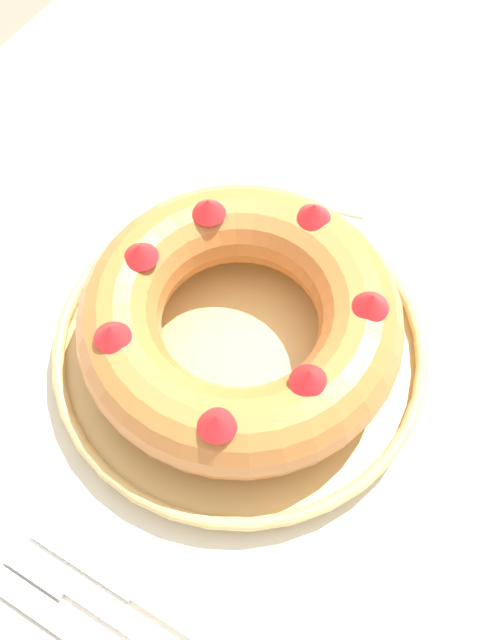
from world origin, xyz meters
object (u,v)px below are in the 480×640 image
serving_dish (240,348)px  cake_knife (139,594)px  napkin (336,167)px  fork (98,607)px  bundt_cake (240,320)px

serving_dish → cake_knife: size_ratio=1.89×
napkin → serving_dish: bearing=-173.5°
cake_knife → napkin: (0.50, 0.07, -0.00)m
serving_dish → fork: (-0.26, -0.02, -0.01)m
bundt_cake → cake_knife: 0.25m
bundt_cake → fork: bundt_cake is taller
bundt_cake → serving_dish: bearing=22.0°
cake_knife → napkin: cake_knife is taller
serving_dish → cake_knife: bearing=-169.4°
serving_dish → cake_knife: serving_dish is taller
serving_dish → bundt_cake: 0.05m
serving_dish → fork: size_ratio=1.68×
fork → napkin: fork is taller
bundt_cake → napkin: (0.26, 0.03, -0.07)m
napkin → cake_knife: bearing=-171.6°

